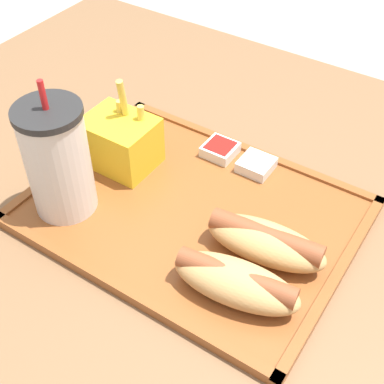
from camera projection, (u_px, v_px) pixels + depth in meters
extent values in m
cube|color=brown|center=(200.00, 354.00, 0.92)|extent=(1.09, 0.84, 0.72)
cube|color=brown|center=(192.00, 212.00, 0.66)|extent=(0.39, 0.29, 0.01)
cube|color=brown|center=(248.00, 148.00, 0.75)|extent=(0.39, 0.01, 0.00)
cube|color=brown|center=(120.00, 286.00, 0.57)|extent=(0.39, 0.01, 0.00)
cube|color=brown|center=(336.00, 276.00, 0.58)|extent=(0.01, 0.29, 0.00)
cube|color=brown|center=(77.00, 155.00, 0.74)|extent=(0.01, 0.29, 0.00)
cylinder|color=silver|center=(58.00, 163.00, 0.62)|extent=(0.08, 0.08, 0.14)
cylinder|color=#262626|center=(47.00, 112.00, 0.57)|extent=(0.08, 0.08, 0.01)
cylinder|color=red|center=(43.00, 95.00, 0.56)|extent=(0.01, 0.01, 0.03)
ellipsoid|color=tan|center=(236.00, 283.00, 0.55)|extent=(0.15, 0.07, 0.04)
cylinder|color=brown|center=(236.00, 277.00, 0.55)|extent=(0.13, 0.04, 0.02)
ellipsoid|color=tan|center=(265.00, 243.00, 0.59)|extent=(0.15, 0.07, 0.04)
cylinder|color=brown|center=(266.00, 237.00, 0.59)|extent=(0.13, 0.04, 0.03)
cube|color=gold|center=(120.00, 142.00, 0.70)|extent=(0.09, 0.07, 0.07)
cylinder|color=#E5C14C|center=(121.00, 120.00, 0.71)|extent=(0.01, 0.01, 0.06)
cylinder|color=#E5C14C|center=(125.00, 108.00, 0.68)|extent=(0.01, 0.02, 0.09)
cylinder|color=#E5C14C|center=(141.00, 125.00, 0.69)|extent=(0.01, 0.01, 0.06)
cube|color=silver|center=(256.00, 165.00, 0.71)|extent=(0.04, 0.04, 0.02)
cube|color=white|center=(257.00, 161.00, 0.71)|extent=(0.04, 0.04, 0.00)
cube|color=silver|center=(220.00, 150.00, 0.73)|extent=(0.04, 0.04, 0.02)
cube|color=#B21914|center=(220.00, 146.00, 0.73)|extent=(0.04, 0.04, 0.00)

